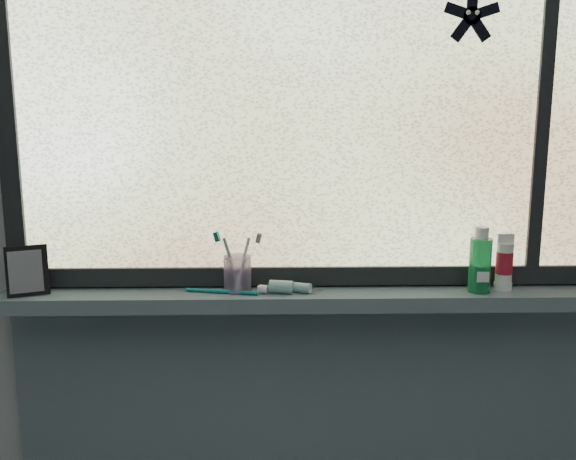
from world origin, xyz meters
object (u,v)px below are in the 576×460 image
at_px(vanity_mirror, 27,271).
at_px(cream_tube, 504,260).
at_px(toothbrush_cup, 238,274).
at_px(mouthwash_bottle, 480,260).

xyz_separation_m(vanity_mirror, cream_tube, (1.24, 0.02, 0.02)).
height_order(vanity_mirror, toothbrush_cup, vanity_mirror).
bearing_deg(cream_tube, mouthwash_bottle, -165.26).
bearing_deg(toothbrush_cup, vanity_mirror, -177.76).
relative_size(vanity_mirror, toothbrush_cup, 1.37).
height_order(mouthwash_bottle, cream_tube, mouthwash_bottle).
height_order(vanity_mirror, cream_tube, cream_tube).
height_order(toothbrush_cup, mouthwash_bottle, mouthwash_bottle).
bearing_deg(vanity_mirror, cream_tube, -20.40).
bearing_deg(vanity_mirror, toothbrush_cup, -19.17).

